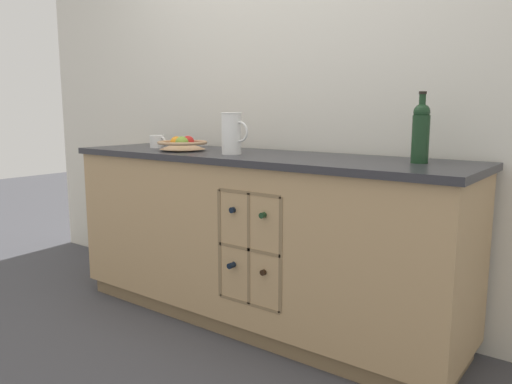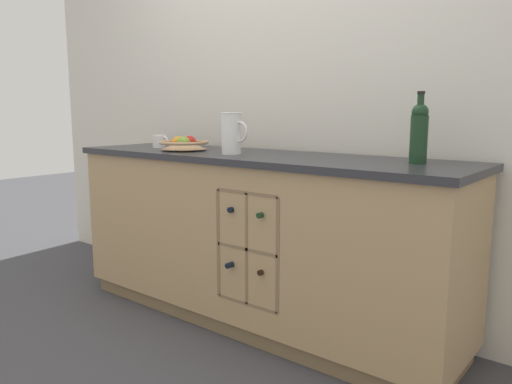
% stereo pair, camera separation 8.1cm
% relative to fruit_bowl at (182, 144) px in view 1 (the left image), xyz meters
% --- Properties ---
extents(ground_plane, '(14.00, 14.00, 0.00)m').
position_rel_fruit_bowl_xyz_m(ground_plane, '(0.47, 0.08, -0.98)').
color(ground_plane, '#424247').
extents(back_wall, '(4.66, 0.06, 2.55)m').
position_rel_fruit_bowl_xyz_m(back_wall, '(0.47, 0.44, 0.30)').
color(back_wall, silver).
rests_on(back_wall, ground_plane).
extents(kitchen_island, '(2.30, 0.65, 0.94)m').
position_rel_fruit_bowl_xyz_m(kitchen_island, '(0.47, 0.08, -0.50)').
color(kitchen_island, olive).
rests_on(kitchen_island, ground_plane).
extents(fruit_bowl, '(0.29, 0.29, 0.08)m').
position_rel_fruit_bowl_xyz_m(fruit_bowl, '(0.00, 0.00, 0.00)').
color(fruit_bowl, tan).
rests_on(fruit_bowl, kitchen_island).
extents(white_pitcher, '(0.17, 0.11, 0.22)m').
position_rel_fruit_bowl_xyz_m(white_pitcher, '(0.38, -0.01, 0.08)').
color(white_pitcher, white).
rests_on(white_pitcher, kitchen_island).
extents(ceramic_mug, '(0.12, 0.09, 0.08)m').
position_rel_fruit_bowl_xyz_m(ceramic_mug, '(-0.28, 0.06, 0.00)').
color(ceramic_mug, white).
rests_on(ceramic_mug, kitchen_island).
extents(standing_wine_bottle, '(0.08, 0.08, 0.31)m').
position_rel_fruit_bowl_xyz_m(standing_wine_bottle, '(1.33, 0.14, 0.10)').
color(standing_wine_bottle, '#19381E').
rests_on(standing_wine_bottle, kitchen_island).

